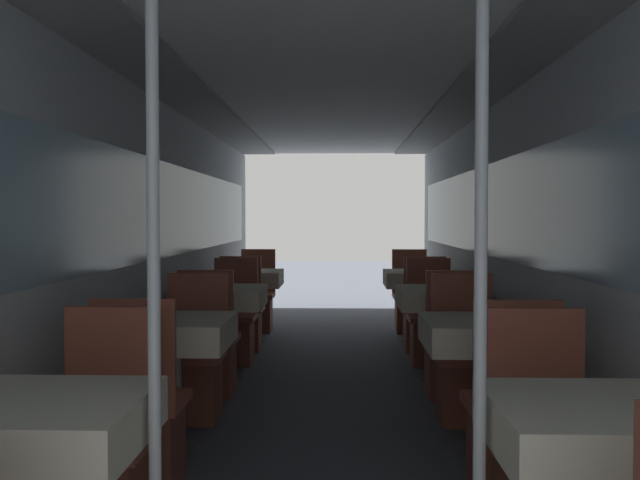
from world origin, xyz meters
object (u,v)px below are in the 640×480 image
Objects in this scene: chair_left_far_3 at (257,306)px; chair_left_near_3 at (243,321)px; dining_table_left_3 at (250,281)px; dining_table_right_3 at (416,282)px; support_pole_left_0 at (154,289)px; chair_left_far_0 at (102,473)px; chair_right_far_1 at (465,377)px; chair_left_far_1 at (193,375)px; dining_table_right_0 at (601,439)px; chair_right_far_3 at (410,307)px; dining_table_left_0 at (38,434)px; chair_left_near_1 at (143,429)px; chair_right_near_2 at (451,358)px; dining_table_left_1 at (171,338)px; chair_right_far_0 at (544,478)px; dining_table_left_2 at (223,301)px; chair_left_far_2 at (234,331)px; chair_right_near_1 at (509,432)px; chair_right_far_2 at (430,332)px; chair_right_near_3 at (422,322)px; dining_table_right_1 at (484,340)px; support_pole_right_0 at (481,290)px; chair_left_near_2 at (210,357)px; dining_table_right_2 at (440,302)px.

chair_left_near_3 is at bearing 90.00° from chair_left_far_3.
dining_table_left_3 is at bearing 90.00° from chair_left_near_3.
support_pole_left_0 is at bearing -104.60° from dining_table_right_3.
chair_right_far_1 is (1.79, 1.81, 0.00)m from chair_left_far_0.
chair_left_far_1 is 3.61m from chair_left_far_3.
dining_table_right_0 is at bearing -69.62° from chair_left_near_3.
chair_right_far_1 is 1.00× the size of chair_right_far_3.
chair_left_near_1 is (-0.00, 1.21, -0.35)m from dining_table_left_0.
dining_table_left_1 is at bearing -146.04° from chair_right_near_2.
chair_right_far_0 is at bearing -18.67° from chair_left_near_1.
chair_left_far_2 is at bearing 90.00° from dining_table_left_2.
dining_table_left_2 is at bearing 126.63° from chair_right_near_1.
chair_right_far_2 is 1.81m from chair_right_far_3.
dining_table_left_1 is 0.79× the size of chair_right_near_3.
dining_table_left_1 is (0.00, 1.21, 0.35)m from chair_left_far_0.
chair_left_far_0 and chair_left_near_1 have the same top height.
chair_right_near_1 reaches higher than dining_table_left_2.
chair_right_far_3 reaches higher than dining_table_right_3.
chair_left_far_1 is 1.26× the size of dining_table_right_0.
chair_left_near_1 reaches higher than dining_table_right_1.
dining_table_left_0 is 6.29m from chair_right_far_3.
chair_left_far_3 is 2.16m from chair_right_near_3.
dining_table_left_3 is 0.69m from chair_left_far_3.
dining_table_right_1 is 3.61m from dining_table_right_3.
dining_table_left_0 is 0.34× the size of support_pole_right_0.
chair_left_near_2 is 1.00× the size of chair_right_near_1.
chair_left_far_2 reaches higher than dining_table_left_1.
chair_right_near_1 reaches higher than dining_table_right_1.
dining_table_right_3 is at bearing 90.00° from chair_right_near_1.
chair_right_far_2 is 1.00× the size of chair_right_far_3.
support_pole_left_0 is 4.90m from chair_left_near_3.
dining_table_left_3 is 1.92m from chair_right_near_3.
support_pole_right_0 is (1.41, -4.22, 0.82)m from chair_left_far_2.
dining_table_left_3 is at bearing 90.00° from chair_left_near_2.
chair_right_far_3 is at bearing 53.37° from dining_table_left_2.
chair_right_far_2 is (1.79, 1.20, 0.00)m from chair_left_near_2.
dining_table_right_3 is (1.79, 5.42, 0.00)m from dining_table_left_0.
chair_left_far_3 is at bearing 90.00° from dining_table_left_0.
chair_left_far_0 is 0.43× the size of support_pole_left_0.
dining_table_left_2 is at bearing 116.36° from dining_table_right_0.
chair_left_far_2 is 1.26× the size of dining_table_left_3.
chair_right_near_2 is (1.79, 2.41, 0.00)m from chair_left_far_0.
support_pole_right_0 is at bearing -101.84° from dining_table_right_1.
chair_right_far_2 is at bearing 90.00° from dining_table_right_2.
chair_right_near_3 is (1.79, 3.01, -0.35)m from dining_table_left_1.
support_pole_left_0 reaches higher than chair_right_far_1.
chair_left_far_2 is at bearing 90.00° from chair_left_far_3.
chair_right_far_3 is (0.00, 0.60, -0.35)m from dining_table_right_3.
chair_left_far_2 is 0.61m from chair_left_near_3.
dining_table_right_0 is (1.79, 0.00, 0.00)m from dining_table_left_0.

